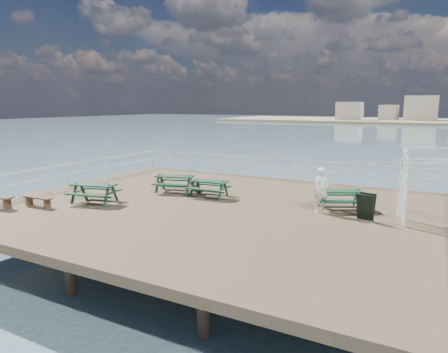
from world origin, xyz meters
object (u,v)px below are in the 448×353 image
flat_bench_far (38,199)px  trellis_arbor (434,191)px  picnic_table_a (175,180)px  picnic_table_c (340,195)px  person (322,190)px  picnic_table_b (209,185)px  picnic_table_d (94,189)px

flat_bench_far → trellis_arbor: 14.87m
trellis_arbor → flat_bench_far: bearing=-177.1°
picnic_table_a → flat_bench_far: picnic_table_a is taller
picnic_table_c → flat_bench_far: size_ratio=1.54×
picnic_table_a → person: 7.02m
picnic_table_b → person: size_ratio=1.02×
picnic_table_c → trellis_arbor: trellis_arbor is taller
picnic_table_a → trellis_arbor: trellis_arbor is taller
person → flat_bench_far: bearing=161.4°
picnic_table_c → trellis_arbor: 3.39m
picnic_table_d → flat_bench_far: bearing=-145.9°
flat_bench_far → person: 11.26m
flat_bench_far → picnic_table_a: bearing=54.7°
picnic_table_b → picnic_table_a: bearing=174.0°
flat_bench_far → person: (10.28, 4.57, 0.55)m
picnic_table_d → trellis_arbor: bearing=2.1°
picnic_table_a → person: person is taller
picnic_table_a → picnic_table_d: (-1.77, -3.31, 0.01)m
picnic_table_a → picnic_table_c: bearing=-11.9°
picnic_table_d → trellis_arbor: size_ratio=0.79×
person → picnic_table_c: bearing=16.1°
picnic_table_a → picnic_table_c: (7.51, 0.52, -0.02)m
picnic_table_b → flat_bench_far: bearing=-140.7°
flat_bench_far → trellis_arbor: bearing=17.3°
picnic_table_a → trellis_arbor: size_ratio=0.80×
picnic_table_c → person: size_ratio=1.27×
picnic_table_b → trellis_arbor: 8.89m
person → picnic_table_d: bearing=156.3°
picnic_table_c → person: 1.02m
picnic_table_c → flat_bench_far: picnic_table_c is taller
picnic_table_c → person: (-0.51, -0.83, 0.32)m
trellis_arbor → person: trellis_arbor is taller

